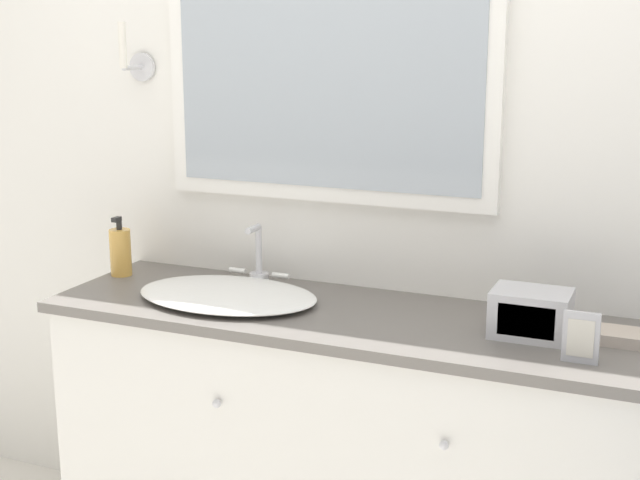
{
  "coord_description": "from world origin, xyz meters",
  "views": [
    {
      "loc": [
        0.81,
        -1.9,
        1.63
      ],
      "look_at": [
        -0.12,
        0.29,
        1.07
      ],
      "focal_mm": 50.0,
      "sensor_mm": 36.0,
      "label": 1
    }
  ],
  "objects_px": {
    "soap_bottle": "(120,252)",
    "sink_basin": "(228,293)",
    "picture_frame": "(581,338)",
    "appliance_box": "(531,314)"
  },
  "relations": [
    {
      "from": "soap_bottle",
      "to": "picture_frame",
      "type": "height_order",
      "value": "soap_bottle"
    },
    {
      "from": "picture_frame",
      "to": "soap_bottle",
      "type": "bearing_deg",
      "value": 171.41
    },
    {
      "from": "appliance_box",
      "to": "picture_frame",
      "type": "relative_size",
      "value": 1.57
    },
    {
      "from": "soap_bottle",
      "to": "picture_frame",
      "type": "distance_m",
      "value": 1.46
    },
    {
      "from": "sink_basin",
      "to": "appliance_box",
      "type": "bearing_deg",
      "value": 1.71
    },
    {
      "from": "picture_frame",
      "to": "sink_basin",
      "type": "bearing_deg",
      "value": 173.28
    },
    {
      "from": "soap_bottle",
      "to": "sink_basin",
      "type": "bearing_deg",
      "value": -12.76
    },
    {
      "from": "sink_basin",
      "to": "picture_frame",
      "type": "distance_m",
      "value": 1.01
    },
    {
      "from": "appliance_box",
      "to": "picture_frame",
      "type": "distance_m",
      "value": 0.2
    },
    {
      "from": "soap_bottle",
      "to": "appliance_box",
      "type": "bearing_deg",
      "value": -3.27
    }
  ]
}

